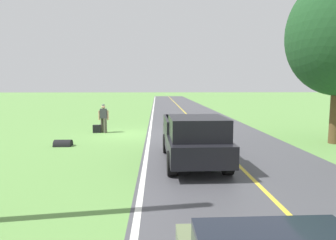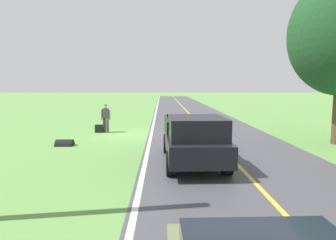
{
  "view_description": "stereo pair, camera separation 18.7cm",
  "coord_description": "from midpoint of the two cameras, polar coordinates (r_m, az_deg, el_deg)",
  "views": [
    {
      "loc": [
        -1.77,
        17.57,
        2.89
      ],
      "look_at": [
        -2.19,
        6.22,
        1.56
      ],
      "focal_mm": 32.21,
      "sensor_mm": 36.0,
      "label": 1
    },
    {
      "loc": [
        -1.95,
        17.57,
        2.89
      ],
      "look_at": [
        -2.19,
        6.22,
        1.56
      ],
      "focal_mm": 32.21,
      "sensor_mm": 36.0,
      "label": 2
    }
  ],
  "objects": [
    {
      "name": "pickup_truck_passing",
      "position": [
        11.07,
        5.35,
        -3.37
      ],
      "size": [
        2.18,
        5.44,
        1.82
      ],
      "color": "black",
      "rests_on": "ground"
    },
    {
      "name": "drainage_culvert",
      "position": [
        15.25,
        -18.63,
        -4.61
      ],
      "size": [
        0.8,
        0.6,
        0.6
      ],
      "primitive_type": "cylinder",
      "rotation": [
        0.0,
        1.57,
        0.0
      ],
      "color": "black",
      "rests_on": "ground"
    },
    {
      "name": "ground_plane",
      "position": [
        17.9,
        -7.13,
        -2.68
      ],
      "size": [
        200.0,
        200.0,
        0.0
      ],
      "primitive_type": "plane",
      "color": "#609347"
    },
    {
      "name": "lane_centre_line",
      "position": [
        18.03,
        7.95,
        -2.61
      ],
      "size": [
        0.14,
        117.6,
        0.0
      ],
      "primitive_type": "cube",
      "color": "gold",
      "rests_on": "ground"
    },
    {
      "name": "hitchhiker_walking",
      "position": [
        18.7,
        -11.42,
        0.67
      ],
      "size": [
        0.62,
        0.51,
        1.75
      ],
      "color": "#4C473D",
      "rests_on": "ground"
    },
    {
      "name": "suitcase_carried",
      "position": [
        18.77,
        -12.68,
        -1.61
      ],
      "size": [
        0.47,
        0.22,
        0.49
      ],
      "primitive_type": "cube",
      "rotation": [
        0.0,
        0.0,
        1.62
      ],
      "color": "black",
      "rests_on": "ground"
    },
    {
      "name": "road_surface",
      "position": [
        18.03,
        7.95,
        -2.62
      ],
      "size": [
        7.13,
        120.0,
        0.0
      ],
      "primitive_type": "cube",
      "color": "#47474C",
      "rests_on": "ground"
    },
    {
      "name": "lane_edge_line",
      "position": [
        17.81,
        -2.89,
        -2.67
      ],
      "size": [
        0.16,
        117.6,
        0.0
      ],
      "primitive_type": "cube",
      "color": "silver",
      "rests_on": "ground"
    }
  ]
}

